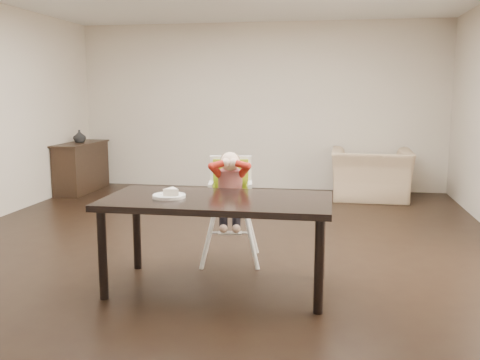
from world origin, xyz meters
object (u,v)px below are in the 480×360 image
(sideboard, at_px, (82,167))
(dining_table, at_px, (217,208))
(armchair, at_px, (371,166))
(high_chair, at_px, (230,184))

(sideboard, bearing_deg, dining_table, -51.81)
(armchair, relative_size, sideboard, 0.91)
(dining_table, xyz_separation_m, high_chair, (-0.04, 0.75, 0.06))
(high_chair, bearing_deg, dining_table, -96.02)
(dining_table, distance_m, sideboard, 4.96)
(armchair, bearing_deg, sideboard, 2.76)
(armchair, height_order, sideboard, armchair)
(dining_table, height_order, sideboard, sideboard)
(high_chair, relative_size, armchair, 0.91)
(armchair, distance_m, sideboard, 4.55)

